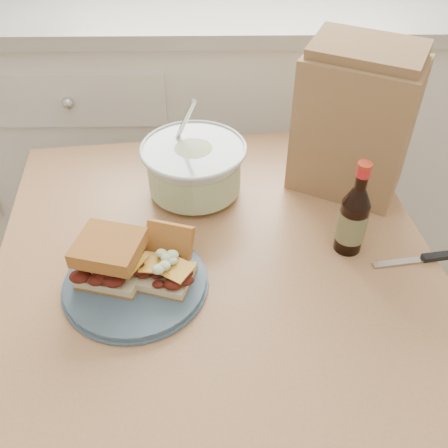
{
  "coord_description": "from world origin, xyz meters",
  "views": [
    {
      "loc": [
        -0.08,
        0.1,
        1.43
      ],
      "look_at": [
        -0.07,
        0.81,
        0.8
      ],
      "focal_mm": 40.0,
      "sensor_mm": 36.0,
      "label": 1
    }
  ],
  "objects_px": {
    "beer_bottle": "(353,218)",
    "paper_bag": "(353,126)",
    "coleslaw_bowl": "(194,170)",
    "dining_table": "(216,287)",
    "plate": "(136,283)"
  },
  "relations": [
    {
      "from": "beer_bottle",
      "to": "paper_bag",
      "type": "relative_size",
      "value": 0.67
    },
    {
      "from": "coleslaw_bowl",
      "to": "paper_bag",
      "type": "bearing_deg",
      "value": 4.17
    },
    {
      "from": "dining_table",
      "to": "plate",
      "type": "distance_m",
      "value": 0.21
    },
    {
      "from": "dining_table",
      "to": "paper_bag",
      "type": "distance_m",
      "value": 0.45
    },
    {
      "from": "beer_bottle",
      "to": "paper_bag",
      "type": "height_order",
      "value": "paper_bag"
    },
    {
      "from": "dining_table",
      "to": "coleslaw_bowl",
      "type": "relative_size",
      "value": 4.08
    },
    {
      "from": "coleslaw_bowl",
      "to": "paper_bag",
      "type": "relative_size",
      "value": 0.76
    },
    {
      "from": "plate",
      "to": "coleslaw_bowl",
      "type": "xyz_separation_m",
      "value": [
        0.1,
        0.29,
        0.05
      ]
    },
    {
      "from": "plate",
      "to": "dining_table",
      "type": "bearing_deg",
      "value": 30.21
    },
    {
      "from": "plate",
      "to": "paper_bag",
      "type": "height_order",
      "value": "paper_bag"
    },
    {
      "from": "coleslaw_bowl",
      "to": "plate",
      "type": "bearing_deg",
      "value": -109.79
    },
    {
      "from": "dining_table",
      "to": "coleslaw_bowl",
      "type": "distance_m",
      "value": 0.26
    },
    {
      "from": "paper_bag",
      "to": "beer_bottle",
      "type": "bearing_deg",
      "value": -71.39
    },
    {
      "from": "paper_bag",
      "to": "dining_table",
      "type": "bearing_deg",
      "value": -115.84
    },
    {
      "from": "dining_table",
      "to": "plate",
      "type": "bearing_deg",
      "value": -156.0
    }
  ]
}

